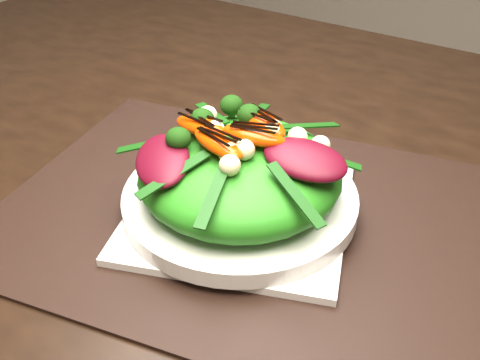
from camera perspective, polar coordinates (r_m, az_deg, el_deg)
The scene contains 10 objects.
dining_table at distance 0.75m, azimuth 3.69°, elevation 2.76°, with size 1.60×0.90×0.75m, color black.
placemat at distance 0.61m, azimuth -0.00°, elevation -3.41°, with size 0.51×0.39×0.00m, color black.
plate_base at distance 0.61m, azimuth -0.00°, elevation -2.93°, with size 0.23×0.23×0.01m, color white.
salad_bowl at distance 0.60m, azimuth -0.00°, elevation -1.91°, with size 0.25×0.25×0.02m, color silver.
lettuce_mound at distance 0.58m, azimuth -0.00°, elevation 0.72°, with size 0.21×0.21×0.07m, color #2A7B16.
radicchio_leaf at distance 0.54m, azimuth 6.65°, elevation 2.08°, with size 0.08×0.05×0.02m, color #410612.
orange_segment at distance 0.57m, azimuth 0.36°, elevation 5.59°, with size 0.06×0.03×0.02m, color red.
broccoli_floret at distance 0.61m, azimuth -3.54°, elevation 7.44°, with size 0.04×0.04×0.04m, color black.
macadamia_nut at distance 0.52m, azimuth -0.87°, elevation 2.11°, with size 0.02×0.02×0.02m, color #BEB286.
balsamic_drizzle at distance 0.57m, azimuth 0.37°, elevation 6.40°, with size 0.05×0.00×0.00m, color black.
Camera 1 is at (0.31, -0.56, 1.13)m, focal length 42.00 mm.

